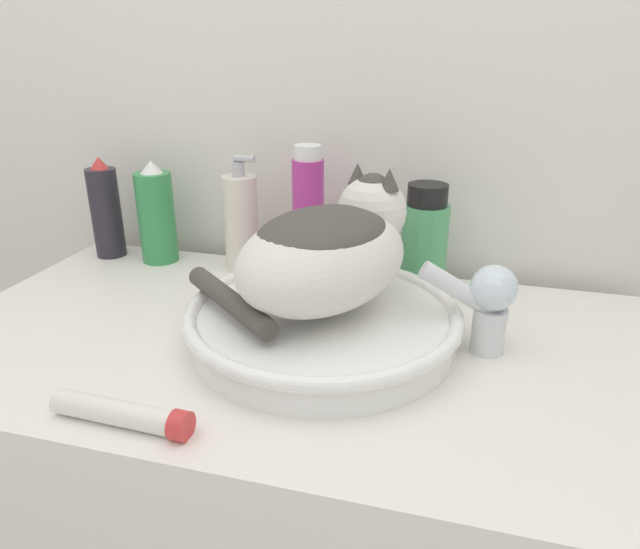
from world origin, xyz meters
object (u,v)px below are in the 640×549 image
object	(u,v)px
cat	(328,249)
hairspray_can_black	(106,211)
faucet	(487,301)
mouthwash_bottle	(424,240)
soap_pump_bottle	(241,222)
cream_tube	(123,414)
shampoo_bottle_tall	(308,215)
spray_bottle_trigger	(156,215)

from	to	relation	value
cat	hairspray_can_black	xyz separation A→B (m)	(-0.49, 0.21, -0.04)
faucet	hairspray_can_black	size ratio (longest dim) A/B	0.67
cat	mouthwash_bottle	xyz separation A→B (m)	(0.11, 0.21, -0.05)
cat	faucet	xyz separation A→B (m)	(0.21, 0.02, -0.06)
soap_pump_bottle	cream_tube	world-z (taller)	soap_pump_bottle
faucet	soap_pump_bottle	bearing A→B (deg)	-33.00
faucet	hairspray_can_black	bearing A→B (deg)	-23.87
shampoo_bottle_tall	mouthwash_bottle	distance (m)	0.20
soap_pump_bottle	shampoo_bottle_tall	world-z (taller)	shampoo_bottle_tall
faucet	shampoo_bottle_tall	xyz separation A→B (m)	(-0.30, 0.19, 0.04)
spray_bottle_trigger	mouthwash_bottle	distance (m)	0.49
cat	cream_tube	xyz separation A→B (m)	(-0.16, -0.25, -0.12)
soap_pump_bottle	cream_tube	distance (m)	0.47
cat	mouthwash_bottle	size ratio (longest dim) A/B	1.93
faucet	mouthwash_bottle	world-z (taller)	mouthwash_bottle
shampoo_bottle_tall	hairspray_can_black	bearing A→B (deg)	180.00
cream_tube	mouthwash_bottle	bearing A→B (deg)	59.63
cat	cream_tube	distance (m)	0.32
spray_bottle_trigger	mouthwash_bottle	bearing A→B (deg)	0.00
cat	shampoo_bottle_tall	distance (m)	0.23
soap_pump_bottle	spray_bottle_trigger	bearing A→B (deg)	-180.00
cream_tube	hairspray_can_black	bearing A→B (deg)	125.30
mouthwash_bottle	cream_tube	bearing A→B (deg)	-120.37
shampoo_bottle_tall	mouthwash_bottle	world-z (taller)	shampoo_bottle_tall
faucet	shampoo_bottle_tall	world-z (taller)	shampoo_bottle_tall
soap_pump_bottle	mouthwash_bottle	xyz separation A→B (m)	(0.32, -0.00, -0.00)
hairspray_can_black	cream_tube	xyz separation A→B (m)	(0.32, -0.46, -0.07)
soap_pump_bottle	cat	bearing A→B (deg)	-45.03
shampoo_bottle_tall	mouthwash_bottle	bearing A→B (deg)	0.00
cat	soap_pump_bottle	world-z (taller)	cat
hairspray_can_black	shampoo_bottle_tall	bearing A→B (deg)	0.00
spray_bottle_trigger	cream_tube	size ratio (longest dim) A/B	1.15
hairspray_can_black	mouthwash_bottle	size ratio (longest dim) A/B	1.08
soap_pump_bottle	shampoo_bottle_tall	bearing A→B (deg)	-0.00
spray_bottle_trigger	soap_pump_bottle	bearing A→B (deg)	0.00
shampoo_bottle_tall	spray_bottle_trigger	bearing A→B (deg)	180.00
soap_pump_bottle	shampoo_bottle_tall	size ratio (longest dim) A/B	0.90
cat	hairspray_can_black	world-z (taller)	cat
cream_tube	cat	bearing A→B (deg)	56.65
mouthwash_bottle	soap_pump_bottle	bearing A→B (deg)	180.00
spray_bottle_trigger	faucet	bearing A→B (deg)	-18.20
mouthwash_bottle	cream_tube	xyz separation A→B (m)	(-0.27, -0.46, -0.07)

